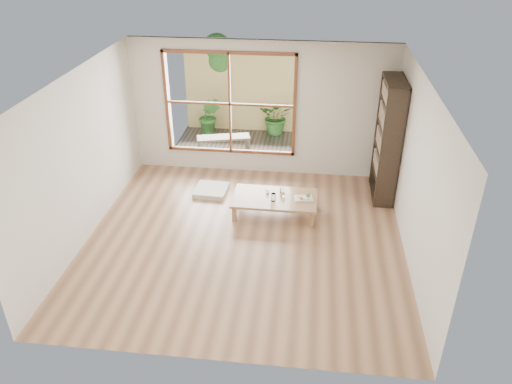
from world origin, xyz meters
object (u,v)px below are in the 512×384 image
Objects in this scene: low_table at (275,199)px; bookshelf at (388,140)px; food_tray at (304,197)px; garden_bench at (223,139)px.

bookshelf is at bearing 25.78° from low_table.
bookshelf reaches higher than low_table.
low_table is 4.40× the size of food_tray.
bookshelf is (1.90, 0.89, 0.81)m from low_table.
garden_bench is (-1.31, 2.36, 0.04)m from low_table.
low_table is at bearing 172.81° from food_tray.
garden_bench is at bearing 119.18° from food_tray.
bookshelf is 1.81m from food_tray.
garden_bench is at bearing 119.79° from low_table.
food_tray is 0.28× the size of garden_bench.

